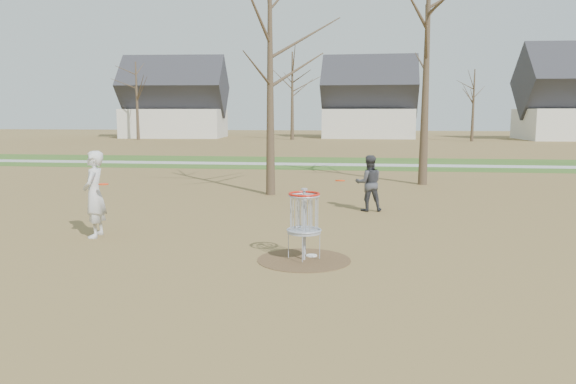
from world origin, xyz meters
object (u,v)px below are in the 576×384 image
(player_throwing, at_px, (369,183))
(disc_grounded, at_px, (312,256))
(player_standing, at_px, (94,194))
(disc_golf_basket, at_px, (304,213))

(player_throwing, height_order, disc_grounded, player_throwing)
(player_standing, distance_m, disc_grounded, 5.23)
(disc_golf_basket, bearing_deg, player_throwing, 77.08)
(player_standing, xyz_separation_m, disc_grounded, (5.02, -1.14, -0.96))
(player_throwing, xyz_separation_m, disc_grounded, (-1.18, -5.38, -0.78))
(disc_grounded, xyz_separation_m, disc_golf_basket, (-0.12, -0.29, 0.89))
(player_throwing, height_order, disc_golf_basket, player_throwing)
(player_standing, xyz_separation_m, disc_golf_basket, (4.90, -1.43, -0.07))
(player_standing, height_order, player_throwing, player_standing)
(player_throwing, bearing_deg, disc_golf_basket, 67.68)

